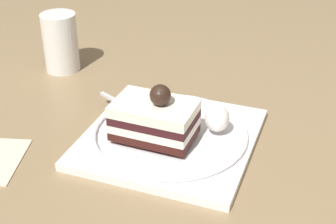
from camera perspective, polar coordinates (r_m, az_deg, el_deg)
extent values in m
plane|color=#89714F|center=(0.74, 0.89, -2.18)|extent=(2.40, 2.40, 0.00)
cube|color=white|center=(0.72, 0.00, -2.97)|extent=(0.25, 0.25, 0.01)
torus|color=white|center=(0.71, 0.00, -2.33)|extent=(0.23, 0.23, 0.01)
cube|color=#34130F|center=(0.69, -1.53, -2.24)|extent=(0.12, 0.08, 0.01)
cube|color=silver|center=(0.69, -1.54, -1.40)|extent=(0.12, 0.08, 0.01)
cube|color=#331217|center=(0.68, -1.56, -0.55)|extent=(0.12, 0.08, 0.01)
cube|color=white|center=(0.68, -1.57, 0.32)|extent=(0.12, 0.08, 0.01)
cube|color=white|center=(0.67, -1.58, 0.87)|extent=(0.12, 0.08, 0.00)
sphere|color=black|center=(0.66, -0.89, 1.94)|extent=(0.03, 0.03, 0.03)
ellipsoid|color=white|center=(0.70, 5.61, -0.71)|extent=(0.03, 0.03, 0.04)
cube|color=silver|center=(0.78, -5.97, 1.26)|extent=(0.07, 0.04, 0.00)
cube|color=silver|center=(0.75, -3.98, 0.17)|extent=(0.02, 0.02, 0.00)
cube|color=silver|center=(0.74, -3.24, -0.53)|extent=(0.02, 0.01, 0.00)
cube|color=silver|center=(0.74, -3.05, -0.43)|extent=(0.02, 0.01, 0.00)
cube|color=silver|center=(0.74, -2.86, -0.34)|extent=(0.02, 0.01, 0.00)
cube|color=silver|center=(0.74, -2.67, -0.25)|extent=(0.02, 0.01, 0.00)
cylinder|color=white|center=(0.93, -12.15, 7.76)|extent=(0.06, 0.06, 0.11)
cylinder|color=silver|center=(0.94, -11.99, 6.37)|extent=(0.06, 0.06, 0.05)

